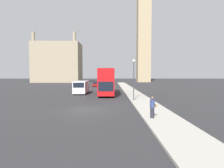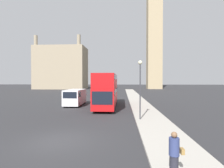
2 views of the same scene
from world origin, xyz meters
name	(u,v)px [view 1 (image 1 of 2)]	position (x,y,z in m)	size (l,w,h in m)	color
ground_plane	(85,110)	(0.00, 0.00, 0.00)	(300.00, 300.00, 0.00)	#28282B
sidewalk_strip	(151,109)	(6.49, 0.00, 0.07)	(2.99, 120.00, 0.15)	#9E998E
clock_tower	(143,16)	(17.86, 68.06, 31.92)	(6.59, 6.76, 62.17)	tan
building_block_distant	(57,63)	(-22.97, 65.45, 9.19)	(21.27, 12.06, 22.33)	gray
red_double_decker_bus	(106,80)	(1.68, 13.63, 2.49)	(2.57, 10.73, 4.47)	#B71114
white_van	(81,87)	(-3.08, 14.90, 1.25)	(2.22, 5.37, 2.32)	silver
pedestrian	(152,107)	(5.70, -3.86, 0.98)	(0.53, 0.37, 1.66)	#23232D
street_lamp	(133,73)	(5.43, 5.63, 3.67)	(0.36, 0.36, 5.30)	#38383D
parked_sedan	(95,84)	(-2.19, 34.74, 0.69)	(1.85, 4.47, 1.55)	maroon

